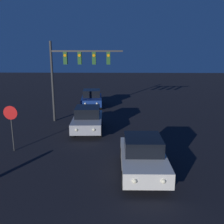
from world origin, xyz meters
TOP-DOWN VIEW (x-y plane):
  - car_near at (1.47, 7.56)m, footprint 1.99×4.11m
  - car_mid at (-1.70, 13.57)m, footprint 2.10×4.16m
  - car_far at (-2.20, 21.20)m, footprint 2.19×4.19m
  - traffic_signal_mast at (-2.89, 16.01)m, footprint 5.40×0.30m
  - stop_sign at (-5.35, 9.95)m, footprint 0.74×0.07m

SIDE VIEW (x-z plane):
  - car_near at x=1.47m, z-range 0.00..1.64m
  - car_mid at x=-1.70m, z-range 0.00..1.64m
  - car_far at x=-2.20m, z-range 0.00..1.64m
  - stop_sign at x=-5.35m, z-range 0.51..3.04m
  - traffic_signal_mast at x=-2.89m, z-range 1.23..7.28m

